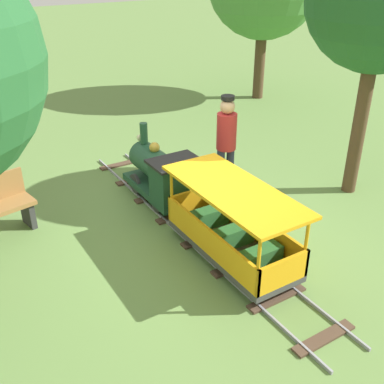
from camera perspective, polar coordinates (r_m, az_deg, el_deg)
ground_plane at (r=6.44m, az=0.77°, el=-4.91°), size 60.00×60.00×0.00m
track at (r=6.53m, az=0.12°, el=-4.23°), size 0.76×5.70×0.04m
locomotive at (r=6.96m, az=-3.61°, el=2.22°), size 0.72×1.45×1.07m
passenger_car at (r=5.69m, az=4.94°, el=-4.82°), size 0.82×2.00×0.97m
conductor_person at (r=6.99m, az=4.26°, el=6.55°), size 0.30×0.30×1.62m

